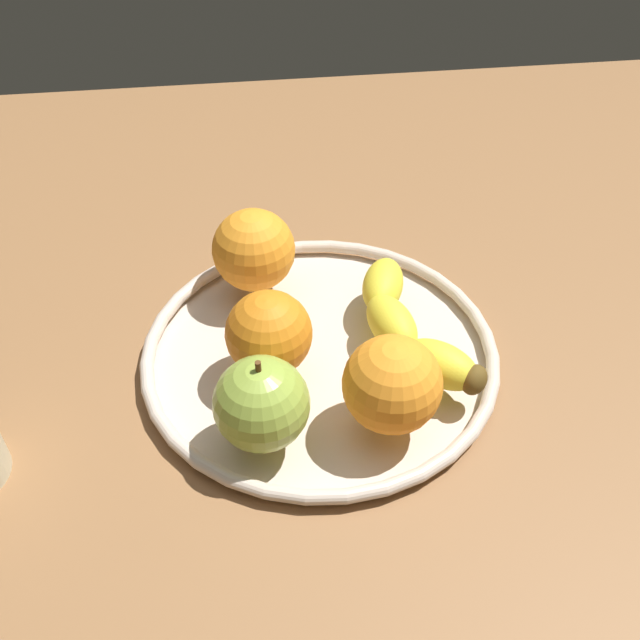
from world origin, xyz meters
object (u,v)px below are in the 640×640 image
object	(u,v)px
fruit_bowl	(320,352)
orange_center	(254,250)
banana	(407,326)
orange_front_right	(392,384)
orange_back_right	(269,333)
apple	(261,404)

from	to	relation	value
fruit_bowl	orange_center	xyz separation A→B (cm)	(-9.29, -5.03, 4.77)
banana	orange_front_right	world-z (taller)	orange_front_right
orange_front_right	orange_back_right	bearing A→B (deg)	-128.19
apple	orange_front_right	distance (cm)	9.98
orange_center	orange_front_right	size ratio (longest dim) A/B	1.01
orange_back_right	banana	bearing A→B (deg)	95.63
fruit_bowl	orange_center	distance (cm)	11.59
fruit_bowl	orange_center	bearing A→B (deg)	-151.58
orange_front_right	apple	bearing A→B (deg)	-87.22
apple	orange_front_right	size ratio (longest dim) A/B	1.05
banana	apple	bearing A→B (deg)	-71.30
apple	orange_center	xyz separation A→B (cm)	(-18.47, 0.53, 0.22)
banana	apple	xyz separation A→B (cm)	(8.64, -13.08, 1.82)
fruit_bowl	orange_back_right	size ratio (longest dim) A/B	4.34
fruit_bowl	banana	world-z (taller)	banana
fruit_bowl	banana	bearing A→B (deg)	85.89
fruit_bowl	banana	size ratio (longest dim) A/B	1.76
banana	orange_front_right	bearing A→B (deg)	-35.64
apple	orange_center	distance (cm)	18.48
fruit_bowl	apple	distance (cm)	11.66
banana	orange_front_right	xyz separation A→B (cm)	(8.16, -3.12, 2.01)
apple	orange_back_right	distance (cm)	7.54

